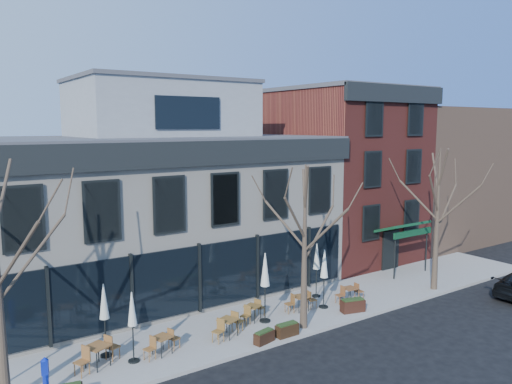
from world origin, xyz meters
TOP-DOWN VIEW (x-y plane):
  - ground at (0.00, 0.00)m, footprint 120.00×120.00m
  - sidewalk_front at (3.25, -2.15)m, footprint 33.50×4.70m
  - corner_building at (0.07, 5.07)m, footprint 18.39×10.39m
  - red_brick_building at (13.00, 4.98)m, footprint 8.20×11.78m
  - bg_building at (23.00, 6.00)m, footprint 12.00×12.00m
  - tree_mid at (3.01, -3.90)m, footprint 3.50×3.55m
  - tree_right at (12.01, -3.90)m, footprint 3.72×3.77m
  - call_box at (-7.35, -3.35)m, footprint 0.26×0.25m
  - cafe_set_0 at (-5.40, -2.47)m, footprint 1.91×1.21m
  - cafe_set_1 at (-3.07, -2.82)m, footprint 1.66×0.86m
  - cafe_set_2 at (-0.19, -2.88)m, footprint 1.78×1.05m
  - cafe_set_3 at (1.61, -2.04)m, footprint 1.62×1.00m
  - cafe_set_4 at (4.15, -2.32)m, footprint 1.68×0.74m
  - cafe_set_5 at (6.92, -2.73)m, footprint 1.64×0.70m
  - umbrella_0 at (-4.89, -1.77)m, footprint 0.45×0.45m
  - umbrella_1 at (-4.19, -2.80)m, footprint 0.43×0.43m
  - umbrella_2 at (2.00, -2.44)m, footprint 0.50×0.50m
  - umbrella_3 at (5.30, -2.62)m, footprint 0.45×0.45m
  - umbrella_4 at (6.03, -1.26)m, footprint 0.44×0.44m
  - planter_1 at (0.71, -4.20)m, footprint 0.96×0.55m
  - planter_2 at (1.86, -4.20)m, footprint 0.99×0.40m
  - planter_3 at (6.05, -3.80)m, footprint 1.21×0.73m

SIDE VIEW (x-z plane):
  - ground at x=0.00m, z-range 0.00..0.00m
  - sidewalk_front at x=3.25m, z-range 0.00..0.15m
  - planter_1 at x=0.71m, z-range 0.15..0.65m
  - planter_2 at x=1.86m, z-range 0.15..0.70m
  - planter_3 at x=6.05m, z-range 0.15..0.78m
  - cafe_set_3 at x=1.61m, z-range 0.16..1.00m
  - cafe_set_5 at x=6.92m, z-range 0.16..1.01m
  - cafe_set_1 at x=-3.07m, z-range 0.16..1.01m
  - cafe_set_4 at x=4.15m, z-range 0.16..1.03m
  - cafe_set_2 at x=-0.19m, z-range 0.16..1.08m
  - cafe_set_0 at x=-5.40m, z-range 0.16..1.16m
  - call_box at x=-7.35m, z-range 0.19..1.45m
  - umbrella_1 at x=-4.19m, z-range 0.70..3.36m
  - umbrella_4 at x=6.03m, z-range 0.72..3.47m
  - umbrella_0 at x=-4.89m, z-range 0.73..3.54m
  - umbrella_3 at x=5.30m, z-range 0.73..3.56m
  - umbrella_2 at x=2.00m, z-range 0.79..3.90m
  - tree_mid at x=3.01m, z-range 0.27..7.31m
  - tree_right at x=12.01m, z-range 0.28..7.76m
  - corner_building at x=0.07m, z-range -0.83..10.27m
  - bg_building at x=23.00m, z-range 0.00..10.00m
  - red_brick_building at x=13.00m, z-range 0.05..11.22m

